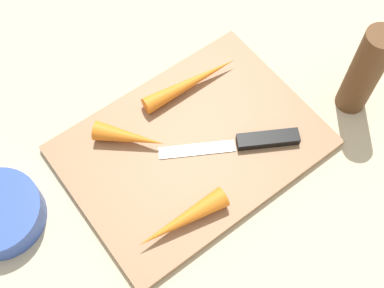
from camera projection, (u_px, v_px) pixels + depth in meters
The scene contains 7 objects.
ground_plane at pixel (192, 148), 0.73m from camera, with size 1.40×1.40×0.00m, color #C6B793.
cutting_board at pixel (192, 146), 0.72m from camera, with size 0.36×0.26×0.01m, color #99704C.
knife at pixel (259, 140), 0.71m from camera, with size 0.18×0.12×0.01m.
carrot_medium at pixel (182, 220), 0.65m from camera, with size 0.03×0.03×0.13m, color orange.
carrot_shortest at pixel (129, 137), 0.70m from camera, with size 0.03×0.03×0.10m, color orange.
carrot_longest at pixel (191, 82), 0.75m from camera, with size 0.03×0.03×0.16m, color orange.
pepper_grinder at pixel (365, 72), 0.69m from camera, with size 0.05×0.05×0.15m, color brown.
Camera 1 is at (-0.20, -0.27, 0.64)m, focal length 46.26 mm.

